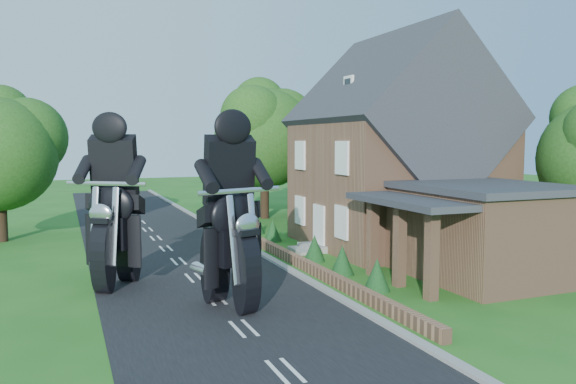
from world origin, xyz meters
name	(u,v)px	position (x,y,z in m)	size (l,w,h in m)	color
ground	(215,300)	(0.00, 0.00, 0.00)	(120.00, 120.00, 0.00)	#1F5919
road	(215,299)	(0.00, 0.00, 0.01)	(7.00, 80.00, 0.02)	black
kerb	(319,287)	(3.65, 0.00, 0.06)	(0.30, 80.00, 0.12)	gray
garden_wall	(283,254)	(4.30, 5.00, 0.20)	(0.30, 22.00, 0.40)	#92654A
house	(396,155)	(10.49, 6.00, 4.34)	(9.54, 8.64, 10.24)	#92654A
annex	(483,230)	(9.87, -0.80, 1.77)	(7.05, 5.94, 3.44)	#92654A
tree_house_right	(465,137)	(16.65, 8.62, 5.19)	(6.51, 6.00, 8.40)	black
tree_behind_house	(360,122)	(14.18, 16.14, 6.23)	(7.81, 7.20, 10.08)	black
tree_behind_left	(270,129)	(8.16, 17.13, 5.73)	(6.94, 6.40, 9.16)	black
tree_far_road	(7,144)	(-6.86, 14.11, 4.84)	(6.08, 5.60, 7.84)	black
shrub_a	(377,275)	(5.30, -1.00, 0.55)	(0.90, 0.90, 1.10)	#113717
shrub_b	(342,260)	(5.30, 1.50, 0.55)	(0.90, 0.90, 1.10)	#113717
shrub_c	(314,248)	(5.30, 4.00, 0.55)	(0.90, 0.90, 1.10)	#113717
shrub_d	(273,230)	(5.30, 9.00, 0.55)	(0.90, 0.90, 1.10)	#113717
shrub_e	(257,223)	(5.30, 11.50, 0.55)	(0.90, 0.90, 1.10)	#113717
shrub_f	(243,218)	(5.30, 14.00, 0.55)	(0.90, 0.90, 1.10)	#113717
motorcycle_lead	(230,280)	(0.19, -1.11, 0.88)	(0.48, 1.90, 1.77)	black
motorcycle_follow	(117,262)	(-2.73, 2.68, 0.89)	(0.48, 1.91, 1.78)	black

